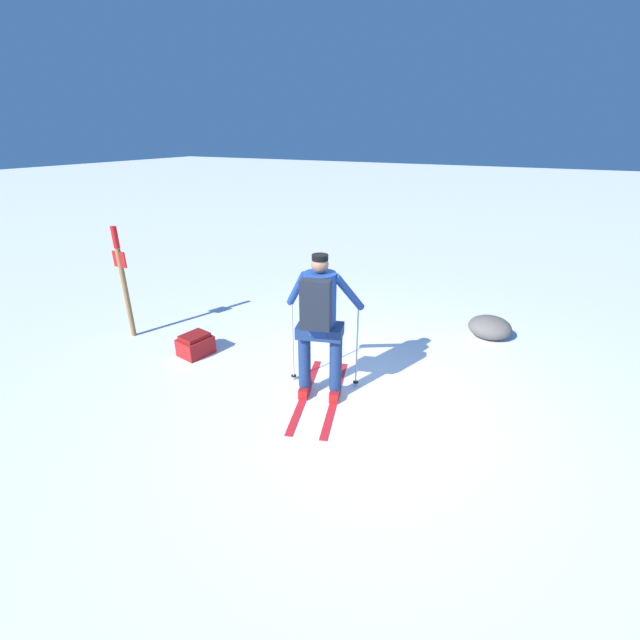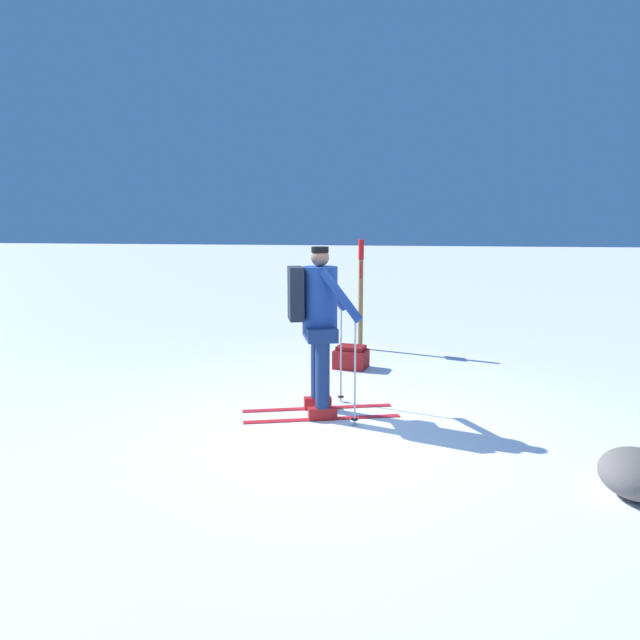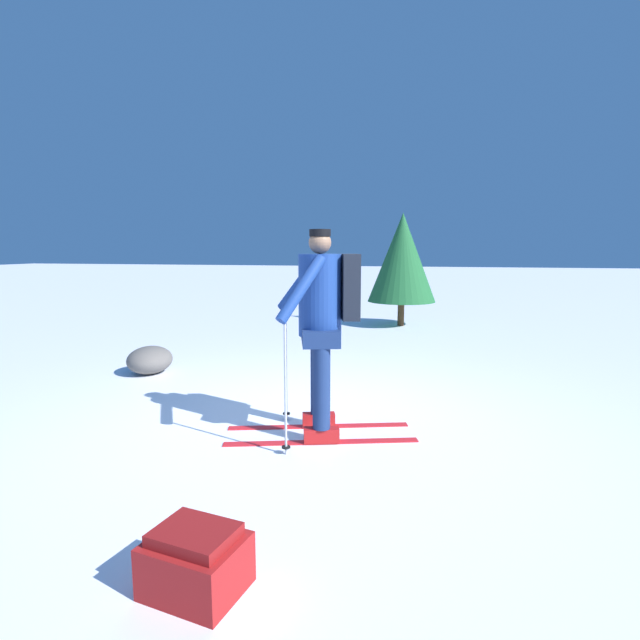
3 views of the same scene
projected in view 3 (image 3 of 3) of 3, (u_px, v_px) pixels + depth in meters
ground_plane at (309, 416)px, 4.93m from camera, size 80.00×80.00×0.00m
skier at (323, 317)px, 4.29m from camera, size 1.03×1.73×1.80m
dropped_backpack at (196, 561)px, 2.40m from camera, size 0.44×0.51×0.32m
rock_boulder at (150, 360)px, 6.59m from camera, size 0.66×0.56×0.36m
pine_tree at (402, 258)px, 10.44m from camera, size 1.42×1.42×2.37m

